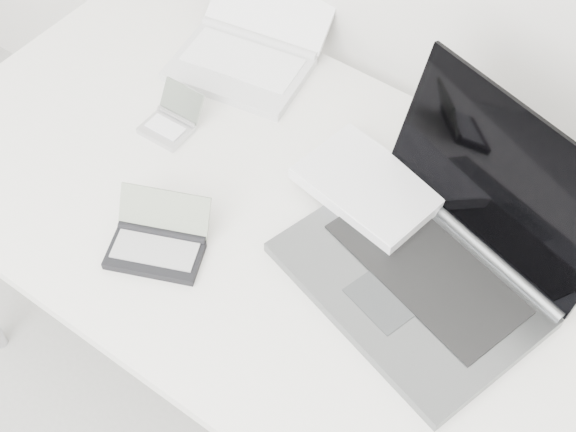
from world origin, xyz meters
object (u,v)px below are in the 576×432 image
Objects in this scene: netbook_open_white at (250,49)px; palmtop_charcoal at (158,243)px; desk at (314,244)px; laptop_large at (422,239)px.

netbook_open_white is 1.84× the size of palmtop_charcoal.
desk is 4.20× the size of netbook_open_white.
desk is at bearing -48.20° from netbook_open_white.
laptop_large is (0.18, 0.06, 0.09)m from desk.
netbook_open_white is (-0.38, 0.29, 0.07)m from desk.
laptop_large reaches higher than desk.
laptop_large is 0.60m from netbook_open_white.
laptop_large is at bearing 11.13° from palmtop_charcoal.
palmtop_charcoal is (-0.38, -0.26, -0.03)m from laptop_large.
palmtop_charcoal is at bearing -129.83° from laptop_large.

